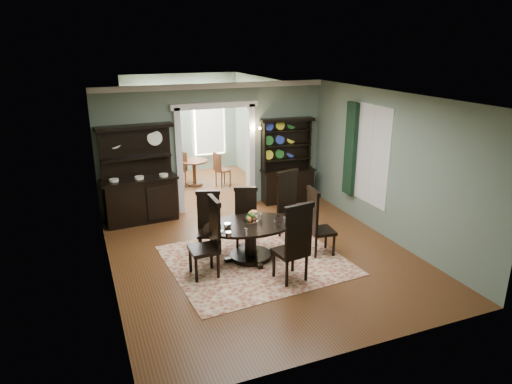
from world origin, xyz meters
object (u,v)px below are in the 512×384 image
sideboard (140,189)px  welsh_dresser (287,172)px  dining_table (251,234)px  parlor_table (194,169)px

sideboard → welsh_dresser: (3.67, 0.03, 0.00)m
dining_table → parlor_table: bearing=91.3°
dining_table → welsh_dresser: (2.04, 2.72, 0.28)m
welsh_dresser → parlor_table: 2.87m
sideboard → parlor_table: 2.86m
sideboard → welsh_dresser: size_ratio=1.03×
dining_table → welsh_dresser: welsh_dresser is taller
sideboard → parlor_table: bearing=46.2°
dining_table → parlor_table: 4.89m
parlor_table → sideboard: bearing=-129.5°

